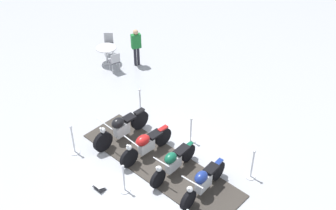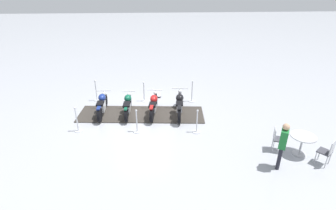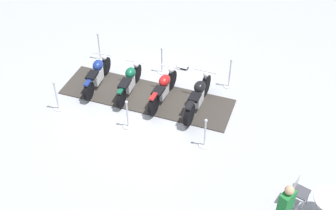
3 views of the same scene
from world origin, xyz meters
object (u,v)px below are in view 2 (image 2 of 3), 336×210
at_px(motorcycle_forest, 128,104).
at_px(stanchion_left_mid, 137,125).
at_px(motorcycle_black, 180,104).
at_px(cafe_table, 302,140).
at_px(stanchion_left_front, 197,125).
at_px(bystander_person, 283,142).
at_px(motorcycle_maroon, 154,104).
at_px(info_placard, 157,96).
at_px(stanchion_right_front, 192,95).
at_px(cafe_chair_across_table, 328,151).
at_px(cafe_chair_near_table, 277,138).
at_px(stanchion_right_mid, 144,95).
at_px(stanchion_left_rear, 77,123).
at_px(motorcycle_navy, 102,104).
at_px(stanchion_right_rear, 96,94).

xyz_separation_m(motorcycle_forest, stanchion_left_mid, (0.47, -1.58, -0.19)).
relative_size(motorcycle_black, cafe_table, 2.62).
distance_m(motorcycle_black, stanchion_left_front, 1.69).
relative_size(motorcycle_black, bystander_person, 1.37).
bearing_deg(motorcycle_maroon, stanchion_left_front, -126.63).
xyz_separation_m(motorcycle_black, motorcycle_forest, (-2.36, 0.19, -0.02)).
bearing_deg(info_placard, motorcycle_forest, -121.88).
relative_size(stanchion_right_front, cafe_chair_across_table, 1.14).
xyz_separation_m(motorcycle_maroon, bystander_person, (4.06, -4.11, 0.50)).
relative_size(motorcycle_black, cafe_chair_across_table, 2.33).
height_order(cafe_table, cafe_chair_near_table, cafe_chair_near_table).
height_order(stanchion_right_mid, cafe_chair_across_table, stanchion_right_mid).
distance_m(motorcycle_maroon, stanchion_left_rear, 3.41).
relative_size(motorcycle_maroon, stanchion_left_rear, 1.90).
bearing_deg(stanchion_left_rear, motorcycle_maroon, 22.49).
distance_m(stanchion_left_front, cafe_table, 3.87).
relative_size(motorcycle_forest, stanchion_right_mid, 1.98).
relative_size(motorcycle_navy, stanchion_left_front, 2.05).
bearing_deg(stanchion_right_mid, motorcycle_maroon, -72.56).
distance_m(motorcycle_navy, stanchion_left_front, 4.50).
distance_m(stanchion_left_rear, stanchion_right_rear, 3.02).
relative_size(info_placard, bystander_person, 0.25).
xyz_separation_m(motorcycle_black, stanchion_left_front, (0.54, -1.59, -0.20)).
height_order(stanchion_right_rear, cafe_table, stanchion_right_rear).
xyz_separation_m(stanchion_left_front, info_placard, (-1.54, 3.63, -0.24)).
bearing_deg(cafe_table, stanchion_right_rear, 147.67).
xyz_separation_m(stanchion_left_mid, stanchion_right_rear, (-2.20, 3.20, 0.07)).
xyz_separation_m(stanchion_left_front, stanchion_left_rear, (-4.87, 0.38, 0.06)).
xyz_separation_m(motorcycle_maroon, cafe_table, (5.18, -3.41, 0.07)).
distance_m(stanchion_left_rear, stanchion_right_mid, 3.88).
bearing_deg(stanchion_right_front, motorcycle_navy, -165.21).
relative_size(stanchion_left_rear, cafe_table, 1.26).
xyz_separation_m(motorcycle_forest, cafe_chair_across_table, (6.88, -4.15, 0.07)).
bearing_deg(stanchion_left_mid, cafe_chair_across_table, -21.82).
height_order(motorcycle_maroon, stanchion_left_mid, stanchion_left_mid).
xyz_separation_m(motorcycle_maroon, stanchion_right_front, (1.96, 1.32, -0.15)).
bearing_deg(bystander_person, stanchion_right_front, -38.58).
distance_m(motorcycle_maroon, stanchion_right_rear, 3.38).
relative_size(motorcycle_navy, stanchion_right_front, 1.87).
relative_size(stanchion_right_front, cafe_table, 1.27).
height_order(motorcycle_black, motorcycle_maroon, motorcycle_black).
distance_m(stanchion_left_mid, stanchion_right_mid, 3.02).
bearing_deg(info_placard, stanchion_right_rear, -171.14).
bearing_deg(cafe_chair_across_table, bystander_person, 53.34).
height_order(stanchion_right_front, stanchion_left_rear, stanchion_right_front).
bearing_deg(cafe_table, stanchion_left_rear, 165.78).
bearing_deg(stanchion_right_rear, motorcycle_navy, -70.20).
xyz_separation_m(stanchion_right_front, stanchion_left_rear, (-5.11, -2.63, 0.02)).
bearing_deg(motorcycle_maroon, stanchion_left_mid, 162.28).
bearing_deg(motorcycle_black, stanchion_right_front, -22.14).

